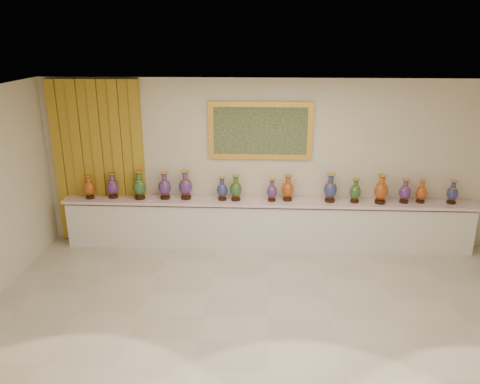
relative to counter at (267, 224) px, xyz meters
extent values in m
plane|color=beige|center=(0.00, -2.27, -0.44)|extent=(8.00, 8.00, 0.00)
plane|color=beige|center=(0.00, 0.23, 1.06)|extent=(8.00, 0.00, 8.00)
plane|color=white|center=(0.00, -2.27, 2.56)|extent=(8.00, 8.00, 0.00)
cube|color=gold|center=(-3.03, 0.17, 1.06)|extent=(1.64, 0.14, 2.95)
cube|color=gold|center=(-0.15, 0.19, 1.67)|extent=(1.80, 0.06, 1.00)
cube|color=black|center=(-0.15, 0.16, 1.67)|extent=(1.62, 0.02, 0.82)
cube|color=white|center=(0.00, 0.00, -0.03)|extent=(7.20, 0.42, 0.81)
cube|color=beige|center=(0.00, -0.02, 0.44)|extent=(7.28, 0.48, 0.05)
cylinder|color=black|center=(-3.18, -0.05, 0.49)|extent=(0.15, 0.15, 0.04)
cone|color=gold|center=(-3.18, -0.05, 0.53)|extent=(0.13, 0.13, 0.03)
ellipsoid|color=maroon|center=(-3.18, -0.05, 0.65)|extent=(0.22, 0.22, 0.25)
cylinder|color=gold|center=(-3.18, -0.05, 0.76)|extent=(0.14, 0.14, 0.01)
cylinder|color=maroon|center=(-3.18, -0.05, 0.81)|extent=(0.08, 0.08, 0.09)
cone|color=maroon|center=(-3.18, -0.05, 0.87)|extent=(0.14, 0.14, 0.03)
cylinder|color=gold|center=(-3.18, -0.05, 0.89)|extent=(0.14, 0.14, 0.01)
cylinder|color=black|center=(-2.77, 0.00, 0.49)|extent=(0.16, 0.16, 0.05)
cone|color=gold|center=(-2.77, 0.00, 0.54)|extent=(0.14, 0.14, 0.03)
ellipsoid|color=#1F0C51|center=(-2.77, 0.00, 0.66)|extent=(0.22, 0.22, 0.26)
cylinder|color=gold|center=(-2.77, 0.00, 0.77)|extent=(0.14, 0.14, 0.01)
cylinder|color=#1F0C51|center=(-2.77, 0.00, 0.83)|extent=(0.08, 0.08, 0.10)
cone|color=#1F0C51|center=(-2.77, 0.00, 0.90)|extent=(0.14, 0.14, 0.04)
cylinder|color=gold|center=(-2.77, 0.00, 0.91)|extent=(0.15, 0.15, 0.01)
cylinder|color=black|center=(-2.28, -0.03, 0.49)|extent=(0.18, 0.18, 0.05)
cone|color=gold|center=(-2.28, -0.03, 0.55)|extent=(0.16, 0.16, 0.03)
ellipsoid|color=black|center=(-2.28, -0.03, 0.69)|extent=(0.26, 0.26, 0.30)
cylinder|color=gold|center=(-2.28, -0.03, 0.81)|extent=(0.16, 0.16, 0.01)
cylinder|color=black|center=(-2.28, -0.03, 0.88)|extent=(0.10, 0.10, 0.11)
cone|color=black|center=(-2.28, -0.03, 0.95)|extent=(0.16, 0.16, 0.04)
cylinder|color=gold|center=(-2.28, -0.03, 0.97)|extent=(0.17, 0.17, 0.01)
cylinder|color=black|center=(-1.83, 0.00, 0.49)|extent=(0.17, 0.17, 0.05)
cone|color=gold|center=(-1.83, 0.00, 0.54)|extent=(0.15, 0.15, 0.03)
ellipsoid|color=#1F0C51|center=(-1.83, 0.00, 0.68)|extent=(0.29, 0.29, 0.29)
cylinder|color=gold|center=(-1.83, 0.00, 0.80)|extent=(0.16, 0.16, 0.01)
cylinder|color=#1F0C51|center=(-1.83, 0.00, 0.86)|extent=(0.09, 0.09, 0.10)
cone|color=#1F0C51|center=(-1.83, 0.00, 0.93)|extent=(0.16, 0.16, 0.04)
cylinder|color=gold|center=(-1.83, 0.00, 0.95)|extent=(0.16, 0.16, 0.01)
cylinder|color=black|center=(-1.46, 0.01, 0.49)|extent=(0.18, 0.18, 0.05)
cone|color=gold|center=(-1.46, 0.01, 0.55)|extent=(0.16, 0.16, 0.03)
ellipsoid|color=#1F0C51|center=(-1.46, 0.01, 0.69)|extent=(0.26, 0.26, 0.30)
cylinder|color=gold|center=(-1.46, 0.01, 0.82)|extent=(0.17, 0.17, 0.01)
cylinder|color=#1F0C51|center=(-1.46, 0.01, 0.88)|extent=(0.10, 0.10, 0.11)
cone|color=#1F0C51|center=(-1.46, 0.01, 0.96)|extent=(0.17, 0.17, 0.04)
cylinder|color=gold|center=(-1.46, 0.01, 0.98)|extent=(0.17, 0.17, 0.01)
cylinder|color=black|center=(-0.80, -0.02, 0.48)|extent=(0.15, 0.15, 0.04)
cone|color=gold|center=(-0.80, -0.02, 0.53)|extent=(0.13, 0.13, 0.03)
ellipsoid|color=#0F1845|center=(-0.80, -0.02, 0.65)|extent=(0.25, 0.25, 0.25)
cylinder|color=gold|center=(-0.80, -0.02, 0.75)|extent=(0.13, 0.13, 0.01)
cylinder|color=#0F1845|center=(-0.80, -0.02, 0.81)|extent=(0.08, 0.08, 0.09)
cone|color=#0F1845|center=(-0.80, -0.02, 0.87)|extent=(0.13, 0.13, 0.03)
cylinder|color=gold|center=(-0.80, -0.02, 0.88)|extent=(0.14, 0.14, 0.01)
cylinder|color=black|center=(-0.56, -0.03, 0.49)|extent=(0.16, 0.16, 0.05)
cone|color=gold|center=(-0.56, -0.03, 0.54)|extent=(0.14, 0.14, 0.03)
ellipsoid|color=black|center=(-0.56, -0.03, 0.67)|extent=(0.27, 0.27, 0.27)
cylinder|color=gold|center=(-0.56, -0.03, 0.78)|extent=(0.15, 0.15, 0.01)
cylinder|color=black|center=(-0.56, -0.03, 0.84)|extent=(0.09, 0.09, 0.10)
cone|color=black|center=(-0.56, -0.03, 0.90)|extent=(0.15, 0.15, 0.04)
cylinder|color=gold|center=(-0.56, -0.03, 0.92)|extent=(0.15, 0.15, 0.01)
cylinder|color=black|center=(0.07, -0.03, 0.48)|extent=(0.14, 0.14, 0.04)
cone|color=gold|center=(0.07, -0.03, 0.53)|extent=(0.12, 0.12, 0.03)
ellipsoid|color=#1F0C51|center=(0.07, -0.03, 0.64)|extent=(0.24, 0.24, 0.23)
cylinder|color=gold|center=(0.07, -0.03, 0.74)|extent=(0.13, 0.13, 0.01)
cylinder|color=#1F0C51|center=(0.07, -0.03, 0.79)|extent=(0.07, 0.07, 0.08)
cone|color=#1F0C51|center=(0.07, -0.03, 0.85)|extent=(0.13, 0.13, 0.03)
cylinder|color=gold|center=(0.07, -0.03, 0.86)|extent=(0.13, 0.13, 0.01)
cylinder|color=black|center=(0.35, 0.01, 0.49)|extent=(0.16, 0.16, 0.05)
cone|color=gold|center=(0.35, 0.01, 0.54)|extent=(0.14, 0.14, 0.03)
ellipsoid|color=maroon|center=(0.35, 0.01, 0.67)|extent=(0.22, 0.22, 0.27)
cylinder|color=gold|center=(0.35, 0.01, 0.78)|extent=(0.15, 0.15, 0.01)
cylinder|color=maroon|center=(0.35, 0.01, 0.84)|extent=(0.09, 0.09, 0.10)
cone|color=maroon|center=(0.35, 0.01, 0.91)|extent=(0.15, 0.15, 0.04)
cylinder|color=gold|center=(0.35, 0.01, 0.93)|extent=(0.15, 0.15, 0.01)
cylinder|color=black|center=(1.09, -0.01, 0.49)|extent=(0.18, 0.18, 0.05)
cone|color=gold|center=(1.09, -0.01, 0.54)|extent=(0.16, 0.16, 0.03)
ellipsoid|color=#0F1845|center=(1.09, -0.01, 0.68)|extent=(0.29, 0.29, 0.29)
cylinder|color=gold|center=(1.09, -0.01, 0.81)|extent=(0.16, 0.16, 0.01)
cylinder|color=#0F1845|center=(1.09, -0.01, 0.87)|extent=(0.09, 0.09, 0.11)
cone|color=#0F1845|center=(1.09, -0.01, 0.94)|extent=(0.16, 0.16, 0.04)
cylinder|color=gold|center=(1.09, -0.01, 0.96)|extent=(0.17, 0.17, 0.01)
cylinder|color=black|center=(1.52, -0.02, 0.49)|extent=(0.15, 0.15, 0.04)
cone|color=gold|center=(1.52, -0.02, 0.53)|extent=(0.13, 0.13, 0.03)
ellipsoid|color=black|center=(1.52, -0.02, 0.65)|extent=(0.24, 0.24, 0.25)
cylinder|color=gold|center=(1.52, -0.02, 0.76)|extent=(0.14, 0.14, 0.01)
cylinder|color=black|center=(1.52, -0.02, 0.81)|extent=(0.08, 0.08, 0.09)
cone|color=black|center=(1.52, -0.02, 0.87)|extent=(0.14, 0.14, 0.03)
cylinder|color=gold|center=(1.52, -0.02, 0.89)|extent=(0.14, 0.14, 0.01)
cylinder|color=black|center=(1.96, -0.05, 0.49)|extent=(0.18, 0.18, 0.05)
cone|color=gold|center=(1.96, -0.05, 0.55)|extent=(0.16, 0.16, 0.03)
ellipsoid|color=maroon|center=(1.96, -0.05, 0.69)|extent=(0.31, 0.31, 0.30)
cylinder|color=gold|center=(1.96, -0.05, 0.81)|extent=(0.16, 0.16, 0.01)
cylinder|color=maroon|center=(1.96, -0.05, 0.88)|extent=(0.10, 0.10, 0.11)
cone|color=maroon|center=(1.96, -0.05, 0.95)|extent=(0.16, 0.16, 0.04)
cylinder|color=gold|center=(1.96, -0.05, 0.97)|extent=(0.17, 0.17, 0.01)
cylinder|color=black|center=(2.38, 0.00, 0.49)|extent=(0.15, 0.15, 0.04)
cone|color=gold|center=(2.38, 0.00, 0.53)|extent=(0.13, 0.13, 0.03)
ellipsoid|color=#1F0C51|center=(2.38, 0.00, 0.65)|extent=(0.25, 0.25, 0.25)
cylinder|color=gold|center=(2.38, 0.00, 0.76)|extent=(0.14, 0.14, 0.01)
cylinder|color=#1F0C51|center=(2.38, 0.00, 0.81)|extent=(0.08, 0.08, 0.09)
cone|color=#1F0C51|center=(2.38, 0.00, 0.87)|extent=(0.14, 0.14, 0.03)
cylinder|color=gold|center=(2.38, 0.00, 0.89)|extent=(0.14, 0.14, 0.01)
cylinder|color=black|center=(2.67, 0.02, 0.48)|extent=(0.15, 0.15, 0.04)
cone|color=gold|center=(2.67, 0.02, 0.53)|extent=(0.13, 0.13, 0.03)
ellipsoid|color=maroon|center=(2.67, 0.02, 0.64)|extent=(0.21, 0.21, 0.24)
cylinder|color=gold|center=(2.67, 0.02, 0.74)|extent=(0.13, 0.13, 0.01)
cylinder|color=maroon|center=(2.67, 0.02, 0.80)|extent=(0.08, 0.08, 0.09)
cone|color=maroon|center=(2.67, 0.02, 0.86)|extent=(0.13, 0.13, 0.03)
cylinder|color=gold|center=(2.67, 0.02, 0.87)|extent=(0.13, 0.13, 0.01)
cylinder|color=black|center=(3.19, 0.01, 0.48)|extent=(0.15, 0.15, 0.04)
cone|color=gold|center=(3.19, 0.01, 0.53)|extent=(0.13, 0.13, 0.03)
ellipsoid|color=#0F1845|center=(3.19, 0.01, 0.64)|extent=(0.23, 0.23, 0.24)
cylinder|color=gold|center=(3.19, 0.01, 0.75)|extent=(0.13, 0.13, 0.01)
cylinder|color=#0F1845|center=(3.19, 0.01, 0.80)|extent=(0.08, 0.08, 0.09)
cone|color=#0F1845|center=(3.19, 0.01, 0.86)|extent=(0.13, 0.13, 0.03)
cylinder|color=gold|center=(3.19, 0.01, 0.88)|extent=(0.14, 0.14, 0.01)
cube|color=white|center=(-2.08, -0.14, 0.47)|extent=(0.10, 0.06, 0.00)
camera|label=1|loc=(-0.10, -7.80, 3.29)|focal=35.00mm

